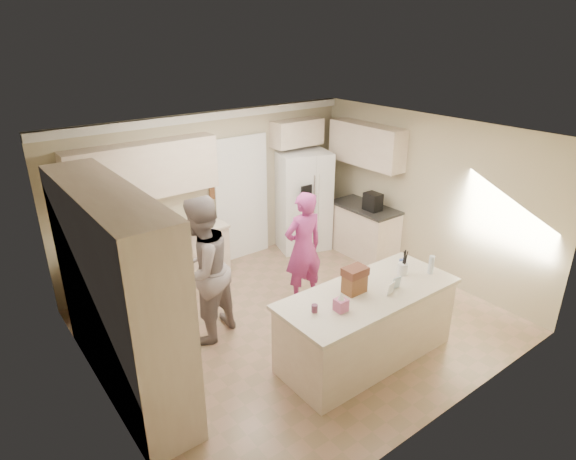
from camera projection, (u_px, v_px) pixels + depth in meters
floor at (297, 322)px, 6.73m from camera, size 5.20×4.60×0.02m
ceiling at (299, 136)px, 5.71m from camera, size 5.20×4.60×0.02m
wall_back at (211, 192)px, 7.91m from camera, size 5.20×0.02×2.60m
wall_front at (450, 315)px, 4.53m from camera, size 5.20×0.02×2.60m
wall_left at (92, 301)px, 4.77m from camera, size 0.02×4.60×2.60m
wall_right at (426, 197)px, 7.67m from camera, size 0.02×4.60×2.60m
crown_back at (208, 117)px, 7.40m from camera, size 5.20×0.08×0.12m
pantry_bank at (118, 294)px, 5.13m from camera, size 0.60×2.60×2.35m
back_base_cab at (158, 264)px, 7.38m from camera, size 2.20×0.60×0.88m
back_countertop at (155, 237)px, 7.19m from camera, size 2.24×0.63×0.04m
back_upper_cab at (144, 171)px, 6.90m from camera, size 2.20×0.35×0.80m
doorway_opening at (241, 200)px, 8.30m from camera, size 0.90×0.06×2.10m
doorway_casing at (242, 200)px, 8.27m from camera, size 1.02×0.03×2.22m
wall_frame_upper at (213, 177)px, 7.80m from camera, size 0.15×0.02×0.20m
wall_frame_lower at (214, 193)px, 7.90m from camera, size 0.15×0.02×0.20m
refrigerator at (303, 201)px, 8.70m from camera, size 1.07×0.93×1.80m
fridge_seam at (316, 206)px, 8.44m from camera, size 0.02×0.02×1.78m
fridge_dispenser at (306, 195)px, 8.21m from camera, size 0.22×0.03×0.35m
fridge_handle_l at (314, 199)px, 8.34m from camera, size 0.02×0.02×0.85m
fridge_handle_r at (318, 198)px, 8.40m from camera, size 0.02×0.02×0.85m
over_fridge_cab at (297, 133)px, 8.39m from camera, size 0.95×0.35×0.45m
right_base_cab at (364, 231)px, 8.57m from camera, size 0.60×1.20×0.88m
right_countertop at (365, 207)px, 8.39m from camera, size 0.63×1.24×0.04m
right_upper_cab at (366, 145)px, 8.20m from camera, size 0.35×1.50×0.70m
coffee_maker at (373, 202)px, 8.15m from camera, size 0.22×0.28×0.30m
island_base at (366, 326)px, 5.86m from camera, size 2.20×0.90×0.88m
island_top at (369, 293)px, 5.68m from camera, size 2.28×0.96×0.05m
utensil_crock at (403, 269)px, 6.04m from camera, size 0.13×0.13×0.15m
tissue_box at (341, 305)px, 5.26m from camera, size 0.13×0.13×0.14m
tissue_plume at (341, 296)px, 5.22m from camera, size 0.08×0.08×0.08m
dollhouse_body at (354, 284)px, 5.62m from camera, size 0.26×0.18×0.22m
dollhouse_roof at (355, 272)px, 5.56m from camera, size 0.28×0.20×0.10m
jam_jar at (315, 308)px, 5.24m from camera, size 0.07×0.07×0.09m
greeting_card_a at (391, 288)px, 5.58m from camera, size 0.12×0.06×0.16m
greeting_card_b at (396, 283)px, 5.70m from camera, size 0.12×0.05×0.16m
water_bottle at (431, 265)px, 6.04m from camera, size 0.07×0.07×0.24m
shaker_salt at (401, 262)px, 6.27m from camera, size 0.05×0.05×0.09m
shaker_pepper at (405, 261)px, 6.31m from camera, size 0.05×0.05×0.09m
teen_boy at (201, 271)px, 6.05m from camera, size 1.16×1.05×1.95m
teen_girl at (303, 248)px, 6.96m from camera, size 0.66×0.47×1.70m
fridge_magnets at (316, 206)px, 8.43m from camera, size 0.76×0.02×1.44m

